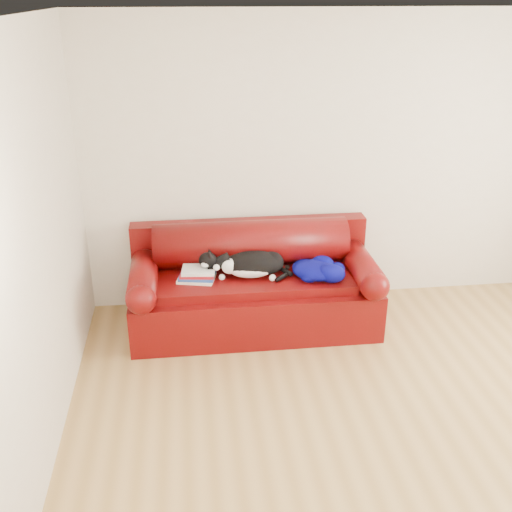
{
  "coord_description": "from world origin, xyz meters",
  "views": [
    {
      "loc": [
        -1.34,
        -3.09,
        2.72
      ],
      "look_at": [
        -0.8,
        1.35,
        0.73
      ],
      "focal_mm": 42.0,
      "sensor_mm": 36.0,
      "label": 1
    }
  ],
  "objects": [
    {
      "name": "sofa_base",
      "position": [
        -0.8,
        1.49,
        0.24
      ],
      "size": [
        2.1,
        0.9,
        0.5
      ],
      "color": "#3B0702",
      "rests_on": "ground"
    },
    {
      "name": "room_shell",
      "position": [
        0.12,
        0.02,
        1.67
      ],
      "size": [
        4.52,
        4.02,
        2.61
      ],
      "color": "beige",
      "rests_on": "ground"
    },
    {
      "name": "blanket",
      "position": [
        -0.27,
        1.38,
        0.56
      ],
      "size": [
        0.5,
        0.5,
        0.15
      ],
      "rotation": [
        0.0,
        0.0,
        -0.38
      ],
      "color": "#02044E",
      "rests_on": "sofa_base"
    },
    {
      "name": "sofa_back",
      "position": [
        -0.8,
        1.74,
        0.54
      ],
      "size": [
        2.1,
        1.01,
        0.88
      ],
      "color": "#3B0702",
      "rests_on": "ground"
    },
    {
      "name": "cat",
      "position": [
        -0.82,
        1.46,
        0.6
      ],
      "size": [
        0.74,
        0.29,
        0.27
      ],
      "rotation": [
        0.0,
        0.0,
        0.01
      ],
      "color": "black",
      "rests_on": "sofa_base"
    },
    {
      "name": "book_stack",
      "position": [
        -1.28,
        1.44,
        0.55
      ],
      "size": [
        0.34,
        0.29,
        0.1
      ],
      "rotation": [
        0.0,
        0.0,
        -0.17
      ],
      "color": "white",
      "rests_on": "sofa_base"
    },
    {
      "name": "ground",
      "position": [
        0.0,
        0.0,
        0.0
      ],
      "size": [
        4.5,
        4.5,
        0.0
      ],
      "primitive_type": "plane",
      "color": "olive",
      "rests_on": "ground"
    }
  ]
}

